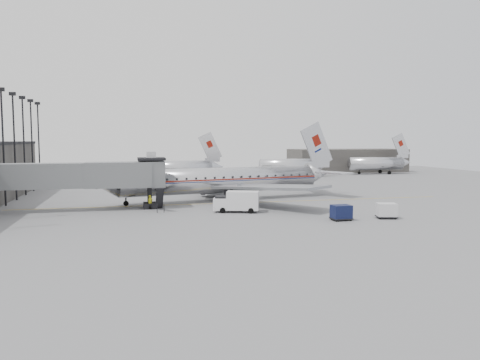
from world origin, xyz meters
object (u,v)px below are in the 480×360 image
object	(u,v)px
airliner	(226,180)
baggage_cart_white	(387,210)
baggage_cart_navy	(341,212)
ramp_worker	(150,202)
service_van	(237,201)

from	to	relation	value
airliner	baggage_cart_white	bearing A→B (deg)	-65.10
baggage_cart_white	baggage_cart_navy	bearing A→B (deg)	-165.59
airliner	ramp_worker	size ratio (longest dim) A/B	20.63
baggage_cart_navy	ramp_worker	size ratio (longest dim) A/B	1.24
baggage_cart_white	ramp_worker	world-z (taller)	ramp_worker
airliner	baggage_cart_navy	distance (m)	21.10
baggage_cart_white	airliner	bearing A→B (deg)	140.64
ramp_worker	service_van	bearing A→B (deg)	-57.99
airliner	baggage_cart_white	world-z (taller)	airliner
service_van	ramp_worker	size ratio (longest dim) A/B	3.26
service_van	baggage_cart_navy	size ratio (longest dim) A/B	2.63
airliner	ramp_worker	xyz separation A→B (m)	(-10.91, -6.14, -2.01)
baggage_cart_navy	baggage_cart_white	world-z (taller)	baggage_cart_white
service_van	airliner	bearing A→B (deg)	103.01
baggage_cart_white	ramp_worker	xyz separation A→B (m)	(-24.93, 13.00, -0.02)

